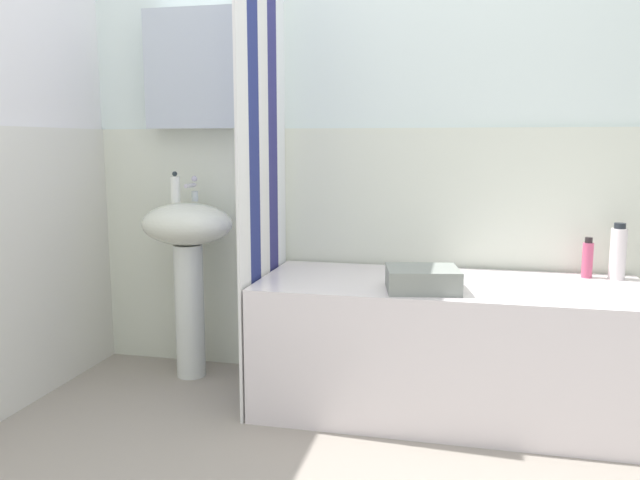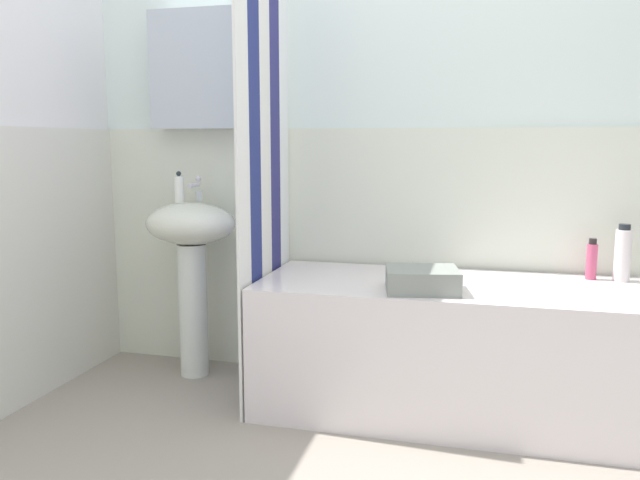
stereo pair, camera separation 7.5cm
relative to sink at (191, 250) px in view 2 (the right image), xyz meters
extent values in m
cube|color=white|center=(0.99, 0.24, 0.58)|extent=(3.60, 0.05, 2.40)
cube|color=silver|center=(0.99, 0.21, -0.02)|extent=(3.60, 0.02, 1.20)
cube|color=silver|center=(0.00, 0.15, 0.86)|extent=(0.48, 0.12, 0.56)
cylinder|color=white|center=(0.00, 0.00, -0.30)|extent=(0.14, 0.14, 0.65)
ellipsoid|color=silver|center=(0.00, 0.00, 0.13)|extent=(0.44, 0.34, 0.20)
cylinder|color=silver|center=(0.00, 0.10, 0.25)|extent=(0.03, 0.03, 0.05)
cylinder|color=silver|center=(0.00, 0.05, 0.31)|extent=(0.02, 0.10, 0.02)
sphere|color=silver|center=(0.00, 0.10, 0.34)|extent=(0.03, 0.03, 0.03)
cylinder|color=white|center=(-0.06, 0.02, 0.29)|extent=(0.05, 0.05, 0.12)
sphere|color=#212B2E|center=(-0.06, 0.02, 0.36)|extent=(0.02, 0.02, 0.02)
cube|color=white|center=(1.23, -0.14, -0.34)|extent=(1.58, 0.65, 0.56)
cube|color=white|center=(0.43, -0.40, 0.38)|extent=(0.01, 0.13, 2.00)
cube|color=navy|center=(0.43, -0.27, 0.38)|extent=(0.01, 0.13, 2.00)
cube|color=silver|center=(0.43, -0.14, 0.38)|extent=(0.01, 0.13, 2.00)
cube|color=navy|center=(0.43, -0.01, 0.38)|extent=(0.01, 0.13, 2.00)
cube|color=white|center=(0.43, 0.12, 0.38)|extent=(0.01, 0.13, 2.00)
cylinder|color=white|center=(1.92, 0.09, 0.04)|extent=(0.07, 0.07, 0.22)
cylinder|color=#20252A|center=(1.92, 0.09, 0.16)|extent=(0.05, 0.05, 0.02)
cylinder|color=#CD4D71|center=(1.81, 0.10, 0.01)|extent=(0.04, 0.04, 0.15)
cylinder|color=black|center=(1.81, 0.10, 0.10)|extent=(0.03, 0.03, 0.02)
cube|color=gray|center=(1.13, -0.31, -0.02)|extent=(0.32, 0.28, 0.09)
camera|label=1|loc=(1.29, -2.78, 0.51)|focal=35.79mm
camera|label=2|loc=(1.36, -2.76, 0.51)|focal=35.79mm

